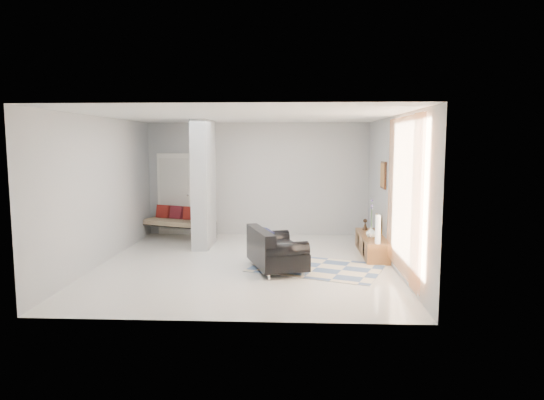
{
  "coord_description": "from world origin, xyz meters",
  "views": [
    {
      "loc": [
        0.91,
        -9.03,
        2.31
      ],
      "look_at": [
        0.47,
        0.6,
        1.16
      ],
      "focal_mm": 32.0,
      "sensor_mm": 36.0,
      "label": 1
    }
  ],
  "objects": [
    {
      "name": "curtain",
      "position": [
        2.67,
        -1.15,
        1.45
      ],
      "size": [
        0.0,
        2.55,
        2.55
      ],
      "primitive_type": "plane",
      "rotation": [
        1.57,
        0.0,
        1.57
      ],
      "color": "#FF8F43",
      "rests_on": "wall_right"
    },
    {
      "name": "area_rug",
      "position": [
        1.33,
        -0.25,
        0.01
      ],
      "size": [
        2.69,
        2.24,
        0.01
      ],
      "primitive_type": "cube",
      "rotation": [
        0.0,
        0.0,
        -0.36
      ],
      "color": "beige",
      "rests_on": "floor"
    },
    {
      "name": "wall_right",
      "position": [
        2.75,
        0.0,
        1.4
      ],
      "size": [
        0.0,
        6.0,
        6.0
      ],
      "primitive_type": "plane",
      "rotation": [
        1.57,
        0.0,
        -1.57
      ],
      "color": "#AFB2B4",
      "rests_on": "ground"
    },
    {
      "name": "wall_left",
      "position": [
        -2.75,
        0.0,
        1.4
      ],
      "size": [
        0.0,
        6.0,
        6.0
      ],
      "primitive_type": "plane",
      "rotation": [
        1.57,
        0.0,
        1.57
      ],
      "color": "#AFB2B4",
      "rests_on": "ground"
    },
    {
      "name": "vase",
      "position": [
        2.47,
        0.69,
        0.51
      ],
      "size": [
        0.23,
        0.23,
        0.22
      ],
      "primitive_type": "imported",
      "rotation": [
        0.0,
        0.0,
        0.08
      ],
      "color": "white",
      "rests_on": "media_console"
    },
    {
      "name": "ceiling",
      "position": [
        0.0,
        0.0,
        2.8
      ],
      "size": [
        6.0,
        6.0,
        0.0
      ],
      "primitive_type": "plane",
      "rotation": [
        3.14,
        0.0,
        0.0
      ],
      "color": "white",
      "rests_on": "wall_back"
    },
    {
      "name": "daybed",
      "position": [
        -1.92,
        2.48,
        0.42
      ],
      "size": [
        1.87,
        1.29,
        0.77
      ],
      "rotation": [
        0.0,
        0.0,
        -0.36
      ],
      "color": "black",
      "rests_on": "floor"
    },
    {
      "name": "floor",
      "position": [
        0.0,
        0.0,
        0.0
      ],
      "size": [
        6.0,
        6.0,
        0.0
      ],
      "primitive_type": "plane",
      "color": "silver",
      "rests_on": "ground"
    },
    {
      "name": "bronze_figurine",
      "position": [
        2.47,
        1.55,
        0.52
      ],
      "size": [
        0.13,
        0.13,
        0.24
      ],
      "primitive_type": null,
      "rotation": [
        0.0,
        0.0,
        0.06
      ],
      "color": "#2F1F14",
      "rests_on": "media_console"
    },
    {
      "name": "wall_front",
      "position": [
        0.0,
        -3.0,
        1.4
      ],
      "size": [
        6.0,
        0.0,
        6.0
      ],
      "primitive_type": "plane",
      "rotation": [
        -1.57,
        0.0,
        0.0
      ],
      "color": "#AFB2B4",
      "rests_on": "ground"
    },
    {
      "name": "partition_column",
      "position": [
        -1.1,
        1.6,
        1.4
      ],
      "size": [
        0.35,
        1.2,
        2.8
      ],
      "primitive_type": "cube",
      "color": "#A0A4A7",
      "rests_on": "floor"
    },
    {
      "name": "hallway_door",
      "position": [
        -2.1,
        2.96,
        1.02
      ],
      "size": [
        0.85,
        0.06,
        2.04
      ],
      "primitive_type": "cube",
      "color": "white",
      "rests_on": "floor"
    },
    {
      "name": "cylinder_lamp",
      "position": [
        2.5,
        0.1,
        0.67
      ],
      "size": [
        0.1,
        0.1,
        0.54
      ],
      "primitive_type": "cylinder",
      "color": "silver",
      "rests_on": "media_console"
    },
    {
      "name": "media_console",
      "position": [
        2.52,
        0.9,
        0.2
      ],
      "size": [
        0.45,
        1.84,
        0.8
      ],
      "color": "brown",
      "rests_on": "floor"
    },
    {
      "name": "loveseat",
      "position": [
        0.55,
        -0.41,
        0.36
      ],
      "size": [
        1.21,
        1.57,
        0.76
      ],
      "rotation": [
        0.0,
        0.0,
        0.33
      ],
      "color": "silver",
      "rests_on": "floor"
    },
    {
      "name": "wall_art",
      "position": [
        2.72,
        0.9,
        1.65
      ],
      "size": [
        0.04,
        0.45,
        0.55
      ],
      "primitive_type": "cube",
      "color": "#331A0D",
      "rests_on": "wall_right"
    },
    {
      "name": "wall_back",
      "position": [
        0.0,
        3.0,
        1.4
      ],
      "size": [
        6.0,
        0.0,
        6.0
      ],
      "primitive_type": "plane",
      "rotation": [
        1.57,
        0.0,
        0.0
      ],
      "color": "#AFB2B4",
      "rests_on": "ground"
    }
  ]
}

